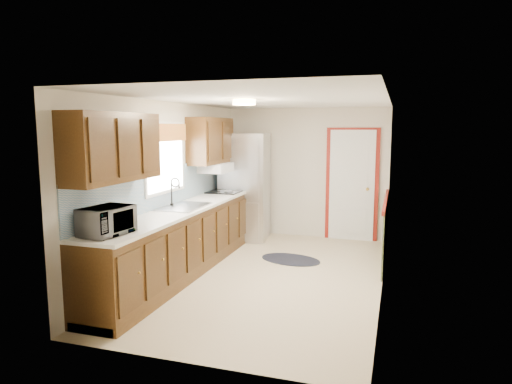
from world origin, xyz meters
The scene contains 8 objects.
room_shell centered at (0.00, 0.00, 1.20)m, with size 3.20×5.20×2.52m.
kitchen_run centered at (-1.24, -0.29, 0.81)m, with size 0.63×4.00×2.20m.
back_wall_trim centered at (0.99, 2.21, 0.89)m, with size 1.12×2.30×2.08m.
ceiling_fixture centered at (-0.30, -0.20, 2.36)m, with size 0.30×0.30×0.06m, color #FFD88C.
microwave centered at (-1.20, -1.95, 1.12)m, with size 0.53×0.29×0.36m, color white.
refrigerator centered at (-1.02, 1.96, 0.97)m, with size 0.88×0.84×1.94m.
rug centered at (0.10, 0.84, 0.01)m, with size 0.96×0.62×0.01m, color black.
cooktop centered at (-1.19, 1.40, 0.95)m, with size 0.53×0.63×0.02m, color black.
Camera 1 is at (1.64, -5.88, 2.03)m, focal length 32.00 mm.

